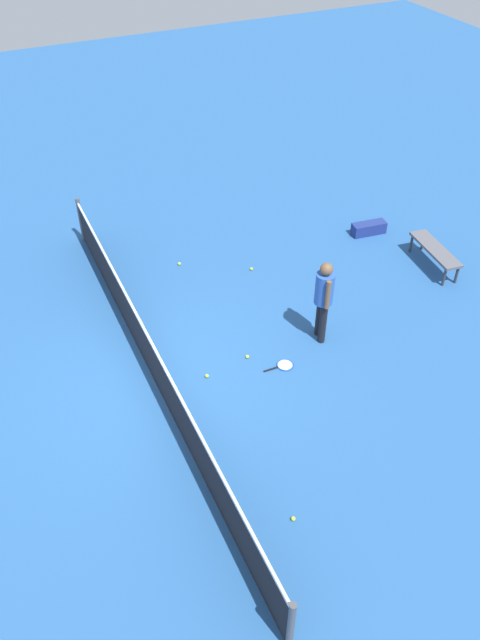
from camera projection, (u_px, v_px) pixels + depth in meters
name	position (u px, v px, depth m)	size (l,w,h in m)	color
ground_plane	(155.00, 380.00, 11.12)	(40.00, 40.00, 0.00)	#265693
court_net	(152.00, 359.00, 10.79)	(10.09, 0.09, 1.07)	#4C4C51
player_near_side	(324.00, 295.00, 11.33)	(0.53, 0.42, 1.70)	black
tennis_racket_near_player	(284.00, 365.00, 11.37)	(0.32, 0.59, 0.03)	blue
tennis_ball_near_player	(247.00, 357.00, 11.52)	(0.07, 0.07, 0.07)	#C6E033
tennis_ball_by_net	(179.00, 264.00, 13.79)	(0.07, 0.07, 0.07)	#C6E033
tennis_ball_midcourt	(251.00, 269.00, 13.64)	(0.07, 0.07, 0.07)	#C6E033
tennis_ball_baseline	(207.00, 376.00, 11.14)	(0.07, 0.07, 0.07)	#C6E033
tennis_ball_stray_left	(293.00, 519.00, 8.95)	(0.07, 0.07, 0.07)	#C6E033
courtside_bench	(435.00, 251.00, 13.50)	(1.54, 0.57, 0.48)	#595960
equipment_bag	(370.00, 228.00, 14.71)	(0.37, 0.83, 0.28)	navy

